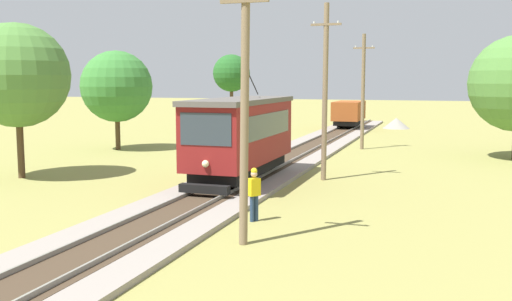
{
  "coord_description": "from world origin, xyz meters",
  "views": [
    {
      "loc": [
        8.71,
        -4.33,
        4.65
      ],
      "look_at": [
        0.68,
        20.11,
        1.51
      ],
      "focal_mm": 40.91,
      "sensor_mm": 36.0,
      "label": 1
    }
  ],
  "objects_px": {
    "gravel_pile": "(396,123)",
    "tree_left_near": "(116,87)",
    "tree_left_far": "(231,73)",
    "red_tram": "(241,135)",
    "utility_pole_far": "(363,91)",
    "utility_pole_near_tram": "(245,105)",
    "utility_pole_mid": "(325,90)",
    "track_worker": "(254,192)",
    "freight_car": "(349,113)",
    "tree_horizon": "(17,76)"
  },
  "relations": [
    {
      "from": "red_tram",
      "to": "gravel_pile",
      "type": "relative_size",
      "value": 3.34
    },
    {
      "from": "red_tram",
      "to": "tree_left_far",
      "type": "relative_size",
      "value": 1.23
    },
    {
      "from": "red_tram",
      "to": "freight_car",
      "type": "relative_size",
      "value": 1.64
    },
    {
      "from": "red_tram",
      "to": "tree_left_near",
      "type": "height_order",
      "value": "tree_left_near"
    },
    {
      "from": "freight_car",
      "to": "utility_pole_mid",
      "type": "height_order",
      "value": "utility_pole_mid"
    },
    {
      "from": "utility_pole_far",
      "to": "gravel_pile",
      "type": "bearing_deg",
      "value": 87.47
    },
    {
      "from": "utility_pole_far",
      "to": "gravel_pile",
      "type": "xyz_separation_m",
      "value": [
        0.78,
        17.73,
        -3.4
      ]
    },
    {
      "from": "utility_pole_mid",
      "to": "tree_left_near",
      "type": "xyz_separation_m",
      "value": [
        -15.42,
        7.28,
        0.04
      ]
    },
    {
      "from": "utility_pole_far",
      "to": "gravel_pile",
      "type": "height_order",
      "value": "utility_pole_far"
    },
    {
      "from": "freight_car",
      "to": "utility_pole_near_tram",
      "type": "bearing_deg",
      "value": -85.08
    },
    {
      "from": "utility_pole_mid",
      "to": "tree_left_near",
      "type": "relative_size",
      "value": 1.24
    },
    {
      "from": "tree_left_far",
      "to": "tree_horizon",
      "type": "bearing_deg",
      "value": -90.29
    },
    {
      "from": "utility_pole_mid",
      "to": "utility_pole_far",
      "type": "relative_size",
      "value": 1.06
    },
    {
      "from": "freight_car",
      "to": "tree_left_far",
      "type": "xyz_separation_m",
      "value": [
        -10.28,
        -3.56,
        3.64
      ]
    },
    {
      "from": "utility_pole_far",
      "to": "track_worker",
      "type": "bearing_deg",
      "value": -91.5
    },
    {
      "from": "utility_pole_far",
      "to": "tree_left_far",
      "type": "relative_size",
      "value": 1.1
    },
    {
      "from": "utility_pole_far",
      "to": "tree_left_far",
      "type": "xyz_separation_m",
      "value": [
        -13.62,
        11.47,
        1.29
      ]
    },
    {
      "from": "utility_pole_mid",
      "to": "tree_left_near",
      "type": "height_order",
      "value": "utility_pole_mid"
    },
    {
      "from": "freight_car",
      "to": "track_worker",
      "type": "bearing_deg",
      "value": -85.61
    },
    {
      "from": "tree_left_far",
      "to": "tree_horizon",
      "type": "xyz_separation_m",
      "value": [
        -0.14,
        -28.03,
        -0.36
      ]
    },
    {
      "from": "tree_left_near",
      "to": "utility_pole_mid",
      "type": "bearing_deg",
      "value": -25.28
    },
    {
      "from": "utility_pole_far",
      "to": "tree_left_near",
      "type": "distance_m",
      "value": 16.3
    },
    {
      "from": "utility_pole_near_tram",
      "to": "tree_left_near",
      "type": "distance_m",
      "value": 24.05
    },
    {
      "from": "tree_horizon",
      "to": "track_worker",
      "type": "bearing_deg",
      "value": -19.49
    },
    {
      "from": "red_tram",
      "to": "utility_pole_far",
      "type": "bearing_deg",
      "value": 77.24
    },
    {
      "from": "utility_pole_mid",
      "to": "track_worker",
      "type": "relative_size",
      "value": 4.54
    },
    {
      "from": "gravel_pile",
      "to": "track_worker",
      "type": "height_order",
      "value": "track_worker"
    },
    {
      "from": "red_tram",
      "to": "utility_pole_far",
      "type": "relative_size",
      "value": 1.12
    },
    {
      "from": "utility_pole_mid",
      "to": "utility_pole_far",
      "type": "bearing_deg",
      "value": 90.0
    },
    {
      "from": "freight_car",
      "to": "tree_left_near",
      "type": "height_order",
      "value": "tree_left_near"
    },
    {
      "from": "tree_left_far",
      "to": "tree_horizon",
      "type": "height_order",
      "value": "tree_horizon"
    },
    {
      "from": "gravel_pile",
      "to": "tree_left_near",
      "type": "xyz_separation_m",
      "value": [
        -16.2,
        -23.02,
        3.67
      ]
    },
    {
      "from": "utility_pole_near_tram",
      "to": "utility_pole_mid",
      "type": "relative_size",
      "value": 0.95
    },
    {
      "from": "utility_pole_far",
      "to": "tree_horizon",
      "type": "bearing_deg",
      "value": -129.72
    },
    {
      "from": "utility_pole_near_tram",
      "to": "gravel_pile",
      "type": "xyz_separation_m",
      "value": [
        0.78,
        41.48,
        -3.44
      ]
    },
    {
      "from": "freight_car",
      "to": "tree_horizon",
      "type": "height_order",
      "value": "tree_horizon"
    },
    {
      "from": "tree_left_near",
      "to": "tree_horizon",
      "type": "height_order",
      "value": "tree_horizon"
    },
    {
      "from": "gravel_pile",
      "to": "utility_pole_far",
      "type": "bearing_deg",
      "value": -92.53
    },
    {
      "from": "red_tram",
      "to": "tree_horizon",
      "type": "height_order",
      "value": "tree_horizon"
    },
    {
      "from": "freight_car",
      "to": "utility_pole_far",
      "type": "xyz_separation_m",
      "value": [
        3.34,
        -15.03,
        2.35
      ]
    },
    {
      "from": "utility_pole_far",
      "to": "tree_left_near",
      "type": "xyz_separation_m",
      "value": [
        -15.42,
        -5.29,
        0.28
      ]
    },
    {
      "from": "utility_pole_mid",
      "to": "red_tram",
      "type": "bearing_deg",
      "value": -147.16
    },
    {
      "from": "track_worker",
      "to": "tree_left_near",
      "type": "xyz_separation_m",
      "value": [
        -14.87,
        15.95,
        3.2
      ]
    },
    {
      "from": "tree_left_near",
      "to": "utility_pole_near_tram",
      "type": "bearing_deg",
      "value": -50.12
    },
    {
      "from": "track_worker",
      "to": "red_tram",
      "type": "bearing_deg",
      "value": -30.18
    },
    {
      "from": "tree_left_near",
      "to": "tree_left_far",
      "type": "relative_size",
      "value": 0.94
    },
    {
      "from": "utility_pole_far",
      "to": "track_worker",
      "type": "height_order",
      "value": "utility_pole_far"
    },
    {
      "from": "gravel_pile",
      "to": "track_worker",
      "type": "distance_m",
      "value": 39.0
    },
    {
      "from": "tree_left_near",
      "to": "tree_left_far",
      "type": "xyz_separation_m",
      "value": [
        1.8,
        16.75,
        1.01
      ]
    },
    {
      "from": "tree_left_near",
      "to": "tree_horizon",
      "type": "relative_size",
      "value": 0.9
    }
  ]
}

